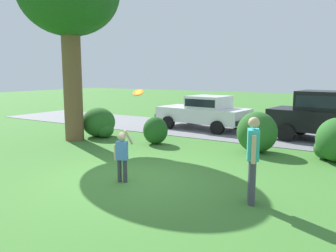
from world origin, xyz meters
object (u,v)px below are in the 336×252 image
Objects in this scene: parked_sedan at (205,111)px; adult_onlooker at (253,155)px; frisbee at (138,93)px; child_thrower at (122,153)px; parked_suv at (333,114)px.

adult_onlooker is (4.90, -7.86, 0.13)m from parked_sedan.
child_thrower is at bearing -77.82° from frisbee.
parked_sedan is 8.38m from child_thrower.
parked_sedan is 7.54m from frisbee.
parked_suv is 8.05m from frisbee.
frisbee reaches higher than adult_onlooker.
adult_onlooker is at bearing -58.06° from parked_sedan.
parked_sedan is at bearing 177.77° from parked_suv.
child_thrower is 0.74× the size of adult_onlooker.
child_thrower is at bearing -114.11° from parked_suv.
frisbee reaches higher than parked_suv.
parked_sedan is at bearing 121.94° from adult_onlooker.
frisbee reaches higher than parked_sedan.
parked_suv is at bearing 61.86° from frisbee.
parked_suv is (5.42, -0.21, 0.23)m from parked_sedan.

